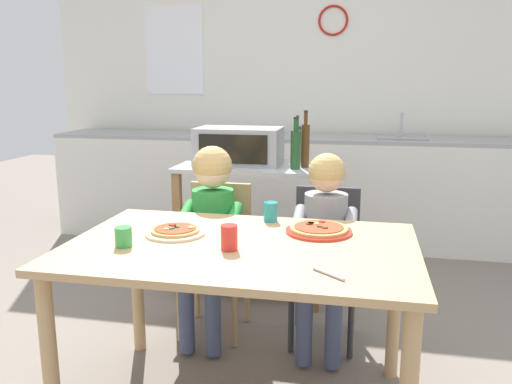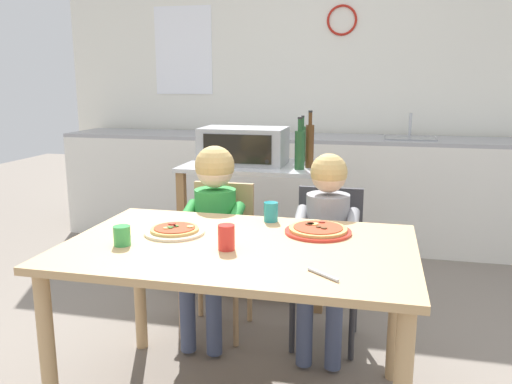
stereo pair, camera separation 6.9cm
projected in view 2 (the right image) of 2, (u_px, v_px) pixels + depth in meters
name	position (u px, v px, depth m)	size (l,w,h in m)	color
ground_plane	(286.00, 301.00, 3.32)	(11.32, 11.32, 0.00)	slate
back_wall_tiled	(322.00, 83.00, 4.71)	(4.91, 0.14, 2.70)	white
kitchen_counter	(314.00, 189.00, 4.51)	(4.42, 0.60, 1.11)	silver
kitchen_island_cart	(259.00, 207.00, 3.39)	(0.94, 0.60, 0.85)	#B7BABF
toaster_oven	(244.00, 146.00, 3.31)	(0.53, 0.33, 0.23)	#999BA0
bottle_squat_spirits	(300.00, 148.00, 3.11)	(0.06, 0.06, 0.31)	#1E4723
bottle_dark_olive_oil	(302.00, 143.00, 3.44)	(0.05, 0.05, 0.30)	#1E4723
bottle_slim_sauce	(310.00, 145.00, 3.17)	(0.05, 0.05, 0.35)	#4C2D14
dining_table	(239.00, 266.00, 2.11)	(1.40, 0.89, 0.74)	tan
dining_chair_left	(219.00, 246.00, 2.88)	(0.36, 0.36, 0.81)	tan
dining_chair_right	(328.00, 254.00, 2.75)	(0.36, 0.36, 0.81)	#333338
child_in_green_shirt	(212.00, 216.00, 2.73)	(0.32, 0.42, 1.03)	#424C6B
child_in_grey_shirt	(326.00, 229.00, 2.60)	(0.32, 0.42, 1.00)	#424C6B
pizza_plate_cream	(175.00, 231.00, 2.23)	(0.26, 0.26, 0.03)	beige
pizza_plate_red_rimmed	(318.00, 230.00, 2.23)	(0.29, 0.29, 0.03)	red
drinking_cup_red	(226.00, 237.00, 2.01)	(0.07, 0.07, 0.10)	red
drinking_cup_green	(122.00, 236.00, 2.06)	(0.07, 0.07, 0.08)	green
drinking_cup_teal	(271.00, 212.00, 2.41)	(0.07, 0.07, 0.09)	teal
serving_spoon	(323.00, 275.00, 1.74)	(0.01, 0.01, 0.14)	#B7BABF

